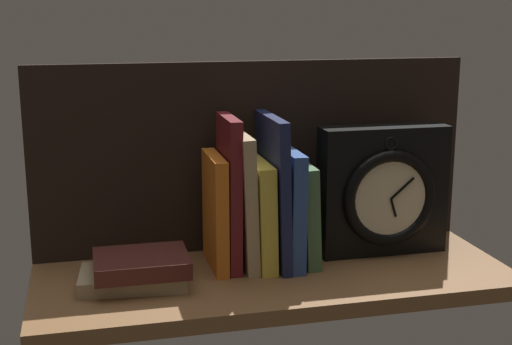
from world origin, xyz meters
The scene contains 11 objects.
ground_plane centered at (0.00, 0.00, -1.25)cm, with size 77.98×29.36×2.50cm, color brown.
back_panel centered at (0.00, 14.08, 16.77)cm, with size 77.98×1.20×33.53cm, color black.
book_orange_pandolfini centered at (-8.84, 5.27, 9.55)cm, with size 2.13×13.06×19.10cm, color orange.
book_maroon_dawkins centered at (-6.47, 5.27, 12.68)cm, with size 2.01×12.38×25.36cm, color maroon.
book_tan_shortstories centered at (-4.13, 5.27, 11.26)cm, with size 2.06×13.79×22.53cm, color tan.
book_yellow_seinlanguage centered at (-1.44, 5.27, 8.94)cm, with size 2.73×14.91×17.89cm, color gold.
book_navy_bierce centered at (1.09, 5.27, 12.62)cm, with size 1.73×16.43×25.24cm, color #192147.
book_blue_modern centered at (3.45, 5.27, 9.85)cm, with size 2.39×16.04×19.69cm, color #2D4C8E.
book_green_romantic centered at (6.12, 5.27, 8.62)cm, with size 2.34×13.86×17.24cm, color #476B44.
framed_clock centered at (21.10, 5.25, 11.19)cm, with size 22.61×7.30×22.61cm.
book_stack_side centered at (-22.30, -0.18, 2.54)cm, with size 17.43×12.46×5.08cm.
Camera 1 is at (-29.36, -107.44, 42.85)cm, focal length 50.45 mm.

